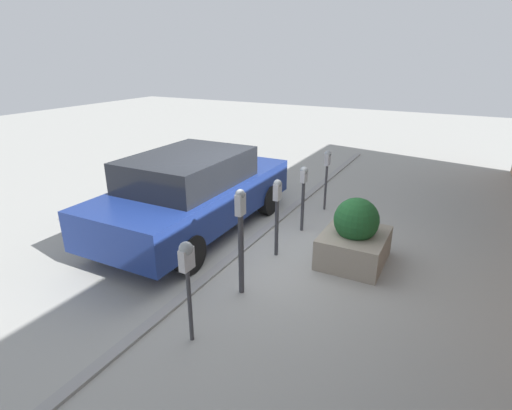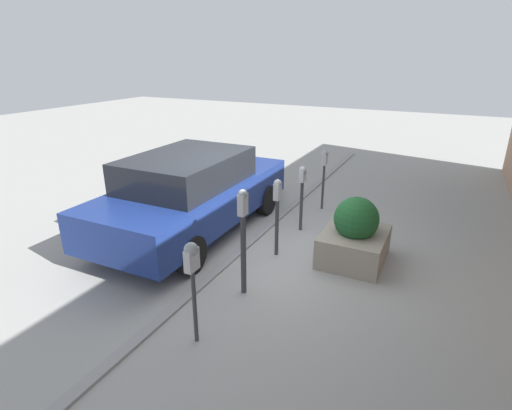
{
  "view_description": "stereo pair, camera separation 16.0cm",
  "coord_description": "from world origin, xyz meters",
  "px_view_note": "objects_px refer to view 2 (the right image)",
  "views": [
    {
      "loc": [
        -5.5,
        -3.07,
        3.23
      ],
      "look_at": [
        0.0,
        -0.16,
        0.87
      ],
      "focal_mm": 28.0,
      "sensor_mm": 36.0,
      "label": 1
    },
    {
      "loc": [
        -5.57,
        -2.93,
        3.23
      ],
      "look_at": [
        0.0,
        -0.16,
        0.87
      ],
      "focal_mm": 28.0,
      "sensor_mm": 36.0,
      "label": 2
    }
  ],
  "objects_px": {
    "parking_meter_second": "(243,231)",
    "parking_meter_farthest": "(324,165)",
    "parking_meter_fourth": "(302,185)",
    "parking_meter_middle": "(277,204)",
    "planter_box": "(355,236)",
    "parking_meter_nearest": "(192,267)",
    "parked_car_front": "(192,192)"
  },
  "relations": [
    {
      "from": "parking_meter_second",
      "to": "parking_meter_farthest",
      "type": "relative_size",
      "value": 1.18
    },
    {
      "from": "parking_meter_second",
      "to": "parking_meter_farthest",
      "type": "bearing_deg",
      "value": 0.14
    },
    {
      "from": "parking_meter_fourth",
      "to": "parking_meter_second",
      "type": "bearing_deg",
      "value": -179.18
    },
    {
      "from": "parking_meter_middle",
      "to": "planter_box",
      "type": "height_order",
      "value": "parking_meter_middle"
    },
    {
      "from": "parking_meter_farthest",
      "to": "parking_meter_fourth",
      "type": "bearing_deg",
      "value": 178.87
    },
    {
      "from": "parking_meter_farthest",
      "to": "planter_box",
      "type": "xyz_separation_m",
      "value": [
        -2.06,
        -1.19,
        -0.56
      ]
    },
    {
      "from": "parking_meter_nearest",
      "to": "parking_meter_farthest",
      "type": "height_order",
      "value": "parking_meter_farthest"
    },
    {
      "from": "parking_meter_second",
      "to": "parking_meter_fourth",
      "type": "distance_m",
      "value": 2.42
    },
    {
      "from": "parking_meter_middle",
      "to": "parking_meter_farthest",
      "type": "relative_size",
      "value": 1.01
    },
    {
      "from": "parking_meter_farthest",
      "to": "parking_meter_middle",
      "type": "bearing_deg",
      "value": 179.23
    },
    {
      "from": "parking_meter_second",
      "to": "parking_meter_middle",
      "type": "relative_size",
      "value": 1.16
    },
    {
      "from": "parking_meter_nearest",
      "to": "parking_meter_middle",
      "type": "bearing_deg",
      "value": 0.59
    },
    {
      "from": "parking_meter_fourth",
      "to": "planter_box",
      "type": "bearing_deg",
      "value": -122.37
    },
    {
      "from": "parking_meter_nearest",
      "to": "parking_meter_farthest",
      "type": "distance_m",
      "value": 4.88
    },
    {
      "from": "parking_meter_second",
      "to": "parking_meter_fourth",
      "type": "bearing_deg",
      "value": 0.82
    },
    {
      "from": "parking_meter_farthest",
      "to": "planter_box",
      "type": "height_order",
      "value": "parking_meter_farthest"
    },
    {
      "from": "parking_meter_middle",
      "to": "planter_box",
      "type": "xyz_separation_m",
      "value": [
        0.39,
        -1.22,
        -0.48
      ]
    },
    {
      "from": "parking_meter_second",
      "to": "parked_car_front",
      "type": "relative_size",
      "value": 0.35
    },
    {
      "from": "parking_meter_fourth",
      "to": "parking_meter_farthest",
      "type": "xyz_separation_m",
      "value": [
        1.29,
        -0.03,
        0.09
      ]
    },
    {
      "from": "parking_meter_second",
      "to": "parking_meter_middle",
      "type": "bearing_deg",
      "value": 1.9
    },
    {
      "from": "parking_meter_nearest",
      "to": "parking_meter_second",
      "type": "xyz_separation_m",
      "value": [
        1.17,
        -0.02,
        -0.03
      ]
    },
    {
      "from": "parking_meter_fourth",
      "to": "parking_meter_farthest",
      "type": "relative_size",
      "value": 0.97
    },
    {
      "from": "planter_box",
      "to": "parked_car_front",
      "type": "distance_m",
      "value": 3.06
    },
    {
      "from": "parking_meter_nearest",
      "to": "planter_box",
      "type": "distance_m",
      "value": 3.12
    },
    {
      "from": "parked_car_front",
      "to": "parking_meter_nearest",
      "type": "bearing_deg",
      "value": -145.42
    },
    {
      "from": "parking_meter_middle",
      "to": "parked_car_front",
      "type": "relative_size",
      "value": 0.3
    },
    {
      "from": "planter_box",
      "to": "parked_car_front",
      "type": "bearing_deg",
      "value": 93.7
    },
    {
      "from": "parking_meter_nearest",
      "to": "parking_meter_farthest",
      "type": "relative_size",
      "value": 0.98
    },
    {
      "from": "parked_car_front",
      "to": "parking_meter_middle",
      "type": "bearing_deg",
      "value": -96.39
    },
    {
      "from": "parking_meter_farthest",
      "to": "parking_meter_nearest",
      "type": "bearing_deg",
      "value": 179.91
    },
    {
      "from": "planter_box",
      "to": "parking_meter_second",
      "type": "bearing_deg",
      "value": 144.46
    },
    {
      "from": "parking_meter_middle",
      "to": "parking_meter_second",
      "type": "bearing_deg",
      "value": -178.1
    }
  ]
}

